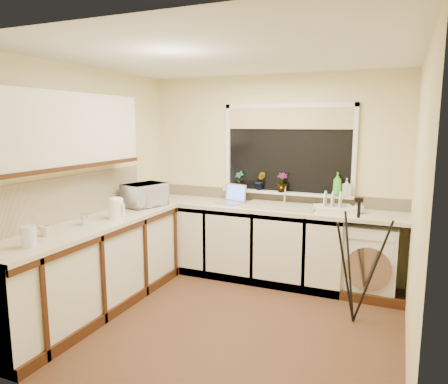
# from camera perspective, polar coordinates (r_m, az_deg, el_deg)

# --- Properties ---
(floor) EXTENTS (3.20, 3.20, 0.00)m
(floor) POSITION_cam_1_polar(r_m,az_deg,el_deg) (4.20, 0.09, -17.06)
(floor) COLOR brown
(floor) RESTS_ON ground
(ceiling) EXTENTS (3.20, 3.20, 0.00)m
(ceiling) POSITION_cam_1_polar(r_m,az_deg,el_deg) (3.81, 0.11, 18.13)
(ceiling) COLOR white
(ceiling) RESTS_ON ground
(wall_back) EXTENTS (3.20, 0.00, 3.20)m
(wall_back) POSITION_cam_1_polar(r_m,az_deg,el_deg) (5.22, 6.55, 2.22)
(wall_back) COLOR beige
(wall_back) RESTS_ON ground
(wall_front) EXTENTS (3.20, 0.00, 3.20)m
(wall_front) POSITION_cam_1_polar(r_m,az_deg,el_deg) (2.54, -13.31, -5.67)
(wall_front) COLOR beige
(wall_front) RESTS_ON ground
(wall_left) EXTENTS (0.00, 3.00, 3.00)m
(wall_left) POSITION_cam_1_polar(r_m,az_deg,el_deg) (4.67, -18.28, 0.96)
(wall_left) COLOR beige
(wall_left) RESTS_ON ground
(wall_right) EXTENTS (0.00, 3.00, 3.00)m
(wall_right) POSITION_cam_1_polar(r_m,az_deg,el_deg) (3.53, 24.81, -2.07)
(wall_right) COLOR beige
(wall_right) RESTS_ON ground
(base_cabinet_back) EXTENTS (2.55, 0.60, 0.86)m
(base_cabinet_back) POSITION_cam_1_polar(r_m,az_deg,el_deg) (5.20, 1.97, -6.70)
(base_cabinet_back) COLOR silver
(base_cabinet_back) RESTS_ON floor
(base_cabinet_left) EXTENTS (0.54, 2.40, 0.86)m
(base_cabinet_left) POSITION_cam_1_polar(r_m,az_deg,el_deg) (4.44, -17.37, -9.98)
(base_cabinet_left) COLOR silver
(base_cabinet_left) RESTS_ON floor
(worktop_back) EXTENTS (3.20, 0.60, 0.04)m
(worktop_back) POSITION_cam_1_polar(r_m,az_deg,el_deg) (4.99, 5.49, -2.11)
(worktop_back) COLOR beige
(worktop_back) RESTS_ON base_cabinet_back
(worktop_left) EXTENTS (0.60, 2.40, 0.04)m
(worktop_left) POSITION_cam_1_polar(r_m,az_deg,el_deg) (4.32, -17.66, -4.34)
(worktop_left) COLOR beige
(worktop_left) RESTS_ON base_cabinet_left
(upper_cabinet) EXTENTS (0.28, 1.90, 0.70)m
(upper_cabinet) POSITION_cam_1_polar(r_m,az_deg,el_deg) (4.19, -21.11, 7.79)
(upper_cabinet) COLOR silver
(upper_cabinet) RESTS_ON wall_left
(splashback_left) EXTENTS (0.02, 2.40, 0.45)m
(splashback_left) POSITION_cam_1_polar(r_m,az_deg,el_deg) (4.46, -20.63, -0.85)
(splashback_left) COLOR beige
(splashback_left) RESTS_ON wall_left
(splashback_back) EXTENTS (3.20, 0.02, 0.14)m
(splashback_back) POSITION_cam_1_polar(r_m,az_deg,el_deg) (5.24, 6.46, -0.56)
(splashback_back) COLOR beige
(splashback_back) RESTS_ON wall_back
(window_glass) EXTENTS (1.50, 0.02, 1.00)m
(window_glass) POSITION_cam_1_polar(r_m,az_deg,el_deg) (5.12, 8.72, 5.69)
(window_glass) COLOR black
(window_glass) RESTS_ON wall_back
(window_blind) EXTENTS (1.50, 0.02, 0.25)m
(window_blind) POSITION_cam_1_polar(r_m,az_deg,el_deg) (5.08, 8.76, 9.89)
(window_blind) COLOR tan
(window_blind) RESTS_ON wall_back
(windowsill) EXTENTS (1.60, 0.14, 0.03)m
(windowsill) POSITION_cam_1_polar(r_m,az_deg,el_deg) (5.12, 8.43, -0.10)
(windowsill) COLOR white
(windowsill) RESTS_ON wall_back
(sink) EXTENTS (0.82, 0.46, 0.03)m
(sink) POSITION_cam_1_polar(r_m,az_deg,el_deg) (4.93, 7.71, -1.91)
(sink) COLOR tan
(sink) RESTS_ON worktop_back
(faucet) EXTENTS (0.03, 0.03, 0.24)m
(faucet) POSITION_cam_1_polar(r_m,az_deg,el_deg) (5.08, 8.28, -0.36)
(faucet) COLOR silver
(faucet) RESTS_ON worktop_back
(washing_machine) EXTENTS (0.58, 0.56, 0.79)m
(washing_machine) POSITION_cam_1_polar(r_m,az_deg,el_deg) (4.92, 19.31, -8.60)
(washing_machine) COLOR silver
(washing_machine) RESTS_ON floor
(laptop) EXTENTS (0.37, 0.34, 0.23)m
(laptop) POSITION_cam_1_polar(r_m,az_deg,el_deg) (5.13, 1.12, -0.84)
(laptop) COLOR #A7A8AF
(laptop) RESTS_ON worktop_back
(kettle) EXTENTS (0.15, 0.15, 0.20)m
(kettle) POSITION_cam_1_polar(r_m,az_deg,el_deg) (4.43, -14.51, -2.26)
(kettle) COLOR white
(kettle) RESTS_ON worktop_left
(dish_rack) EXTENTS (0.50, 0.44, 0.06)m
(dish_rack) POSITION_cam_1_polar(r_m,az_deg,el_deg) (4.79, 14.80, -2.25)
(dish_rack) COLOR white
(dish_rack) RESTS_ON worktop_back
(tripod) EXTENTS (0.60, 0.60, 1.20)m
(tripod) POSITION_cam_1_polar(r_m,az_deg,el_deg) (4.14, 17.56, -8.93)
(tripod) COLOR black
(tripod) RESTS_ON floor
(glass_jug) EXTENTS (0.12, 0.12, 0.17)m
(glass_jug) POSITION_cam_1_polar(r_m,az_deg,el_deg) (3.67, -25.08, -5.49)
(glass_jug) COLOR white
(glass_jug) RESTS_ON worktop_left
(steel_jar) EXTENTS (0.08, 0.08, 0.11)m
(steel_jar) POSITION_cam_1_polar(r_m,az_deg,el_deg) (4.25, -18.45, -3.58)
(steel_jar) COLOR silver
(steel_jar) RESTS_ON worktop_left
(microwave) EXTENTS (0.45, 0.56, 0.27)m
(microwave) POSITION_cam_1_polar(r_m,az_deg,el_deg) (5.01, -10.75, -0.39)
(microwave) COLOR white
(microwave) RESTS_ON worktop_left
(plant_a) EXTENTS (0.13, 0.11, 0.22)m
(plant_a) POSITION_cam_1_polar(r_m,az_deg,el_deg) (5.29, 2.13, 1.67)
(plant_a) COLOR #999999
(plant_a) RESTS_ON windowsill
(plant_b) EXTENTS (0.15, 0.14, 0.23)m
(plant_b) POSITION_cam_1_polar(r_m,az_deg,el_deg) (5.19, 4.97, 1.53)
(plant_b) COLOR #999999
(plant_b) RESTS_ON windowsill
(plant_c) EXTENTS (0.15, 0.15, 0.23)m
(plant_c) POSITION_cam_1_polar(r_m,az_deg,el_deg) (5.08, 7.91, 1.31)
(plant_c) COLOR #999999
(plant_c) RESTS_ON windowsill
(soap_bottle_green) EXTENTS (0.13, 0.13, 0.27)m
(soap_bottle_green) POSITION_cam_1_polar(r_m,az_deg,el_deg) (4.95, 15.19, 1.06)
(soap_bottle_green) COLOR green
(soap_bottle_green) RESTS_ON windowsill
(soap_bottle_clear) EXTENTS (0.12, 0.12, 0.20)m
(soap_bottle_clear) POSITION_cam_1_polar(r_m,az_deg,el_deg) (4.95, 16.36, 0.64)
(soap_bottle_clear) COLOR #999999
(soap_bottle_clear) RESTS_ON windowsill
(cup_back) EXTENTS (0.15, 0.15, 0.09)m
(cup_back) POSITION_cam_1_polar(r_m,az_deg,el_deg) (4.78, 17.94, -2.25)
(cup_back) COLOR beige
(cup_back) RESTS_ON worktop_back
(cup_left) EXTENTS (0.13, 0.13, 0.09)m
(cup_left) POSITION_cam_1_polar(r_m,az_deg,el_deg) (3.97, -23.26, -4.88)
(cup_left) COLOR beige
(cup_left) RESTS_ON worktop_left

